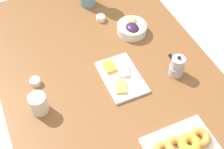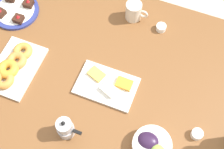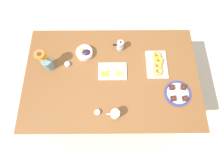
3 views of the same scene
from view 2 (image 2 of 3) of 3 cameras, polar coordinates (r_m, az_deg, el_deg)
ground_plane at (r=2.08m, az=0.00°, el=-9.63°), size 6.00×6.00×0.00m
dining_table at (r=1.46m, az=0.00°, el=-2.19°), size 1.60×1.00×0.74m
coffee_mug at (r=1.52m, az=4.02°, el=11.52°), size 0.11×0.08×0.09m
grape_bowl at (r=1.26m, az=7.21°, el=-12.67°), size 0.16×0.16×0.07m
cheese_platter at (r=1.36m, az=-0.84°, el=-1.97°), size 0.26×0.17×0.03m
croissant_platter at (r=1.45m, az=-17.52°, el=1.44°), size 0.19×0.28×0.05m
jam_cup_honey at (r=1.32m, az=15.28°, el=-10.46°), size 0.05×0.05×0.03m
jam_cup_berry at (r=1.52m, az=8.98°, el=8.51°), size 0.05×0.05×0.03m
dessert_plate at (r=1.64m, az=-17.25°, el=11.16°), size 0.23×0.23×0.05m
moka_pot at (r=1.26m, az=-8.52°, el=-9.67°), size 0.11×0.07×0.12m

